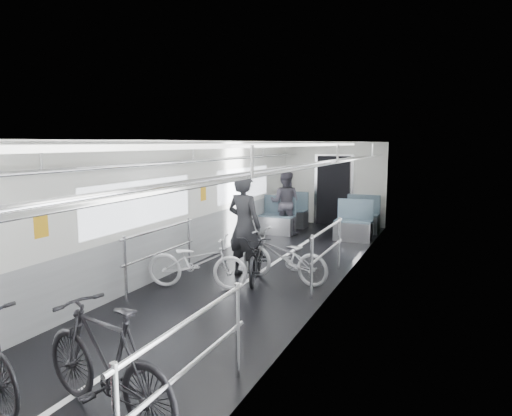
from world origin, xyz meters
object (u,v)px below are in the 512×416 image
Objects in this scene: bike_right_near at (107,360)px; person_seated at (285,203)px; bike_right_mid at (284,257)px; person_standing at (244,226)px; bike_aisle at (257,256)px; bike_left_far at (197,262)px.

person_seated reaches higher than bike_right_near.
person_standing reaches higher than bike_right_mid.
bike_right_mid is 0.47m from bike_aisle.
person_standing is 3.99m from person_seated.
bike_right_mid is at bearing -170.85° from person_standing.
person_seated is (-1.41, 3.96, 0.39)m from bike_right_mid.
bike_right_mid is (0.04, 4.33, -0.09)m from bike_right_near.
bike_right_near is 1.05× the size of bike_right_mid.
bike_right_near is at bearing -101.09° from bike_aisle.
person_seated is at bearing -69.26° from person_standing.
bike_aisle is at bearing -54.80° from bike_left_far.
person_standing is (-0.72, 4.36, 0.39)m from bike_right_near.
bike_left_far is at bearing -146.94° from bike_aisle.
bike_right_mid is 4.23m from person_seated.
bike_right_mid is at bearing -167.97° from bike_right_near.
person_seated is at bearing 86.32° from bike_aisle.
person_standing is (-0.29, 0.10, 0.51)m from bike_aisle.
bike_left_far reaches higher than bike_aisle.
bike_left_far is at bearing 85.41° from person_seated.
bike_right_near is 4.43m from person_standing.
person_seated reaches higher than bike_aisle.
bike_right_near is (1.14, -3.42, 0.09)m from bike_left_far.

